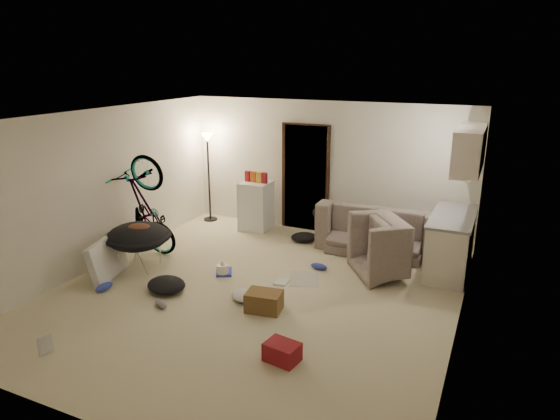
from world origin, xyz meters
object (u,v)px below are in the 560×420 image
at_px(bicycle, 148,229).
at_px(saucer_chair, 138,242).
at_px(drink_case_b, 282,352).
at_px(tv_box, 107,259).
at_px(drink_case_a, 264,301).
at_px(kitchen_counter, 450,244).
at_px(juicer, 223,269).
at_px(floor_lamp, 208,158).
at_px(armchair, 399,253).
at_px(mini_fridge, 256,206).
at_px(sofa, 379,233).

distance_m(bicycle, saucer_chair, 0.56).
bearing_deg(bicycle, drink_case_b, -120.00).
bearing_deg(tv_box, drink_case_a, -14.79).
xyz_separation_m(kitchen_counter, drink_case_a, (-2.07, -2.40, -0.31)).
height_order(tv_box, juicer, tv_box).
xyz_separation_m(floor_lamp, armchair, (4.12, -1.08, -0.97)).
xyz_separation_m(kitchen_counter, juicer, (-3.16, -1.65, -0.34)).
height_order(kitchen_counter, mini_fridge, mini_fridge).
height_order(bicycle, mini_fridge, bicycle).
xyz_separation_m(sofa, drink_case_a, (-0.84, -2.85, -0.17)).
height_order(floor_lamp, mini_fridge, floor_lamp).
bearing_deg(sofa, floor_lamp, -4.46).
bearing_deg(saucer_chair, tv_box, -114.80).
height_order(bicycle, drink_case_b, bicycle).
height_order(bicycle, saucer_chair, bicycle).
height_order(bicycle, tv_box, bicycle).
relative_size(armchair, drink_case_a, 2.23).
bearing_deg(mini_fridge, juicer, -78.14).
bearing_deg(drink_case_b, bicycle, 159.45).
xyz_separation_m(saucer_chair, drink_case_a, (2.44, -0.44, -0.31)).
bearing_deg(bicycle, kitchen_counter, -73.37).
height_order(saucer_chair, drink_case_a, saucer_chair).
distance_m(sofa, drink_case_a, 2.97).
relative_size(armchair, drink_case_b, 2.79).
bearing_deg(saucer_chair, kitchen_counter, 23.46).
bearing_deg(drink_case_b, tv_box, 173.72).
xyz_separation_m(mini_fridge, tv_box, (-1.03, -2.98, -0.17)).
relative_size(mini_fridge, juicer, 3.82).
distance_m(kitchen_counter, tv_box, 5.32).
relative_size(floor_lamp, drink_case_b, 4.88).
bearing_deg(armchair, saucer_chair, 76.70).
bearing_deg(drink_case_a, mini_fridge, 110.74).
bearing_deg(drink_case_b, sofa, 96.99).
height_order(saucer_chair, juicer, saucer_chair).
xyz_separation_m(armchair, tv_box, (-4.02, -2.00, -0.04)).
xyz_separation_m(drink_case_b, juicer, (-1.79, 1.70, -0.01)).
height_order(armchair, mini_fridge, mini_fridge).
relative_size(kitchen_counter, mini_fridge, 1.59).
bearing_deg(floor_lamp, saucer_chair, -83.00).
height_order(kitchen_counter, drink_case_a, kitchen_counter).
height_order(mini_fridge, drink_case_a, mini_fridge).
bearing_deg(saucer_chair, sofa, 36.34).
distance_m(tv_box, juicer, 1.76).
bearing_deg(sofa, juicer, 46.23).
distance_m(bicycle, drink_case_a, 2.84).
distance_m(armchair, mini_fridge, 3.15).
relative_size(kitchen_counter, juicer, 6.06).
xyz_separation_m(floor_lamp, saucer_chair, (0.32, -2.61, -0.87)).
relative_size(sofa, tv_box, 2.29).
height_order(drink_case_a, drink_case_b, drink_case_a).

